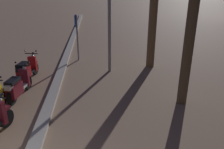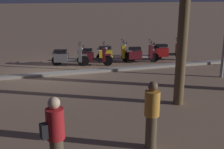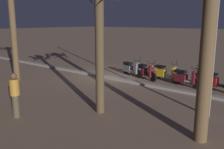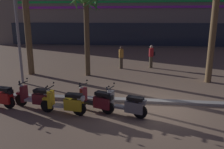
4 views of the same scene
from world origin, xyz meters
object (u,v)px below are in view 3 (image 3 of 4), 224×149
(scooter_maroon_mid_centre, at_px, (185,78))
(scooter_yellow_tail_end, at_px, (164,73))
(scooter_red_mid_front, at_px, (216,82))
(scooter_grey_far_back, at_px, (131,69))
(scooter_maroon_mid_rear, at_px, (145,71))
(palm_tree_by_mall_entrance, at_px, (99,6))
(pedestrian_window_shopping, at_px, (15,94))
(palm_tree_mid_walkway, at_px, (11,0))

(scooter_maroon_mid_centre, xyz_separation_m, scooter_yellow_tail_end, (1.43, -0.46, 0.01))
(scooter_red_mid_front, relative_size, scooter_grey_far_back, 0.98)
(scooter_maroon_mid_rear, xyz_separation_m, palm_tree_by_mall_entrance, (-1.66, 5.73, 3.43))
(palm_tree_by_mall_entrance, bearing_deg, pedestrian_window_shopping, 49.07)
(scooter_red_mid_front, relative_size, palm_tree_by_mall_entrance, 0.35)
(scooter_yellow_tail_end, height_order, scooter_maroon_mid_rear, same)
(scooter_red_mid_front, distance_m, scooter_maroon_mid_rear, 4.06)
(scooter_grey_far_back, bearing_deg, scooter_maroon_mid_centre, 174.61)
(scooter_maroon_mid_rear, distance_m, pedestrian_window_shopping, 8.02)
(scooter_yellow_tail_end, distance_m, scooter_grey_far_back, 2.28)
(scooter_yellow_tail_end, bearing_deg, scooter_grey_far_back, 2.90)
(scooter_grey_far_back, height_order, pedestrian_window_shopping, pedestrian_window_shopping)
(scooter_red_mid_front, height_order, pedestrian_window_shopping, pedestrian_window_shopping)
(palm_tree_mid_walkway, bearing_deg, scooter_grey_far_back, -130.01)
(scooter_yellow_tail_end, height_order, pedestrian_window_shopping, pedestrian_window_shopping)
(scooter_yellow_tail_end, height_order, palm_tree_by_mall_entrance, palm_tree_by_mall_entrance)
(pedestrian_window_shopping, bearing_deg, palm_tree_mid_walkway, -30.17)
(scooter_red_mid_front, height_order, scooter_maroon_mid_centre, same)
(scooter_yellow_tail_end, xyz_separation_m, pedestrian_window_shopping, (1.39, 8.38, 0.39))
(scooter_grey_far_back, relative_size, palm_tree_mid_walkway, 0.30)
(scooter_yellow_tail_end, relative_size, palm_tree_mid_walkway, 0.31)
(scooter_red_mid_front, relative_size, palm_tree_mid_walkway, 0.30)
(scooter_red_mid_front, relative_size, scooter_maroon_mid_centre, 1.03)
(scooter_yellow_tail_end, bearing_deg, scooter_red_mid_front, 173.03)
(scooter_maroon_mid_rear, height_order, palm_tree_mid_walkway, palm_tree_mid_walkway)
(palm_tree_by_mall_entrance, bearing_deg, scooter_maroon_mid_rear, -73.86)
(scooter_maroon_mid_centre, distance_m, palm_tree_by_mall_entrance, 6.66)
(scooter_maroon_mid_rear, bearing_deg, pedestrian_window_shopping, 87.78)
(scooter_maroon_mid_rear, xyz_separation_m, scooter_grey_far_back, (1.19, -0.26, -0.01))
(scooter_maroon_mid_centre, height_order, pedestrian_window_shopping, pedestrian_window_shopping)
(palm_tree_by_mall_entrance, xyz_separation_m, palm_tree_mid_walkway, (7.22, -0.78, 0.61))
(scooter_maroon_mid_rear, distance_m, palm_tree_by_mall_entrance, 6.88)
(scooter_maroon_mid_rear, relative_size, palm_tree_by_mall_entrance, 0.33)
(scooter_maroon_mid_centre, xyz_separation_m, palm_tree_mid_walkway, (8.08, 4.86, 4.05))
(scooter_maroon_mid_centre, xyz_separation_m, pedestrian_window_shopping, (2.82, 7.91, 0.40))
(scooter_grey_far_back, height_order, palm_tree_mid_walkway, palm_tree_mid_walkway)
(palm_tree_mid_walkway, bearing_deg, palm_tree_by_mall_entrance, 173.81)
(scooter_red_mid_front, distance_m, pedestrian_window_shopping, 9.14)
(scooter_red_mid_front, xyz_separation_m, scooter_yellow_tail_end, (2.98, -0.36, -0.01))
(scooter_yellow_tail_end, relative_size, scooter_maroon_mid_rear, 1.07)
(scooter_maroon_mid_centre, relative_size, scooter_yellow_tail_end, 0.93)
(scooter_maroon_mid_rear, xyz_separation_m, pedestrian_window_shopping, (0.31, 8.00, 0.39))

